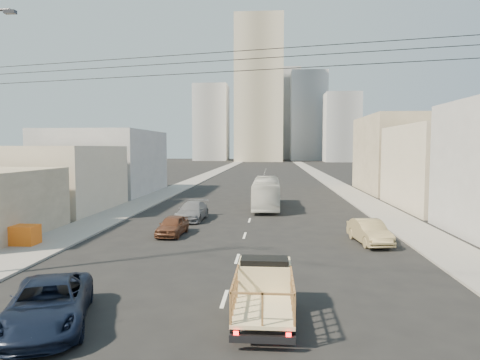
# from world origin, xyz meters

# --- Properties ---
(ground) EXTENTS (420.00, 420.00, 0.00)m
(ground) POSITION_xyz_m (0.00, 0.00, 0.00)
(ground) COLOR black
(ground) RESTS_ON ground
(sidewalk_left) EXTENTS (3.50, 180.00, 0.12)m
(sidewalk_left) POSITION_xyz_m (-11.75, 70.00, 0.06)
(sidewalk_left) COLOR gray
(sidewalk_left) RESTS_ON ground
(sidewalk_right) EXTENTS (3.50, 180.00, 0.12)m
(sidewalk_right) POSITION_xyz_m (11.75, 70.00, 0.06)
(sidewalk_right) COLOR gray
(sidewalk_right) RESTS_ON ground
(lane_dashes) EXTENTS (0.15, 104.00, 0.01)m
(lane_dashes) POSITION_xyz_m (0.00, 53.00, 0.01)
(lane_dashes) COLOR silver
(lane_dashes) RESTS_ON ground
(flatbed_pickup) EXTENTS (1.95, 4.41, 1.90)m
(flatbed_pickup) POSITION_xyz_m (1.57, 0.17, 1.09)
(flatbed_pickup) COLOR beige
(flatbed_pickup) RESTS_ON ground
(navy_pickup) EXTENTS (4.11, 5.91, 1.50)m
(navy_pickup) POSITION_xyz_m (-5.48, -0.99, 0.75)
(navy_pickup) COLOR black
(navy_pickup) RESTS_ON ground
(city_bus) EXTENTS (2.49, 10.56, 2.94)m
(city_bus) POSITION_xyz_m (1.24, 27.24, 1.47)
(city_bus) COLOR silver
(city_bus) RESTS_ON ground
(sedan_brown) EXTENTS (1.76, 3.92, 1.31)m
(sedan_brown) POSITION_xyz_m (-4.83, 13.76, 0.65)
(sedan_brown) COLOR #58301F
(sedan_brown) RESTS_ON ground
(sedan_tan) EXTENTS (2.12, 4.55, 1.44)m
(sedan_tan) POSITION_xyz_m (7.78, 12.23, 0.72)
(sedan_tan) COLOR #978558
(sedan_tan) RESTS_ON ground
(sedan_grey) EXTENTS (2.22, 5.07, 1.45)m
(sedan_grey) POSITION_xyz_m (-4.65, 19.82, 0.72)
(sedan_grey) COLOR slate
(sedan_grey) RESTS_ON ground
(overhead_wires) EXTENTS (23.01, 5.02, 0.72)m
(overhead_wires) POSITION_xyz_m (0.00, 1.50, 8.97)
(overhead_wires) COLOR black
(overhead_wires) RESTS_ON ground
(crate_stack) EXTENTS (1.80, 1.20, 1.14)m
(crate_stack) POSITION_xyz_m (-13.00, 9.89, 0.69)
(crate_stack) COLOR orange
(crate_stack) RESTS_ON sidewalk_left
(bldg_right_mid) EXTENTS (11.00, 14.00, 8.00)m
(bldg_right_mid) POSITION_xyz_m (19.50, 28.00, 4.00)
(bldg_right_mid) COLOR #BDAF98
(bldg_right_mid) RESTS_ON ground
(bldg_right_far) EXTENTS (12.00, 16.00, 10.00)m
(bldg_right_far) POSITION_xyz_m (20.00, 44.00, 5.00)
(bldg_right_far) COLOR gray
(bldg_right_far) RESTS_ON ground
(bldg_left_mid) EXTENTS (11.00, 12.00, 6.00)m
(bldg_left_mid) POSITION_xyz_m (-19.00, 24.00, 3.00)
(bldg_left_mid) COLOR #BDAF98
(bldg_left_mid) RESTS_ON ground
(bldg_left_far) EXTENTS (12.00, 16.00, 8.00)m
(bldg_left_far) POSITION_xyz_m (-19.50, 39.00, 4.00)
(bldg_left_far) COLOR #98989A
(bldg_left_far) RESTS_ON ground
(high_rise_tower) EXTENTS (20.00, 20.00, 60.00)m
(high_rise_tower) POSITION_xyz_m (-4.00, 170.00, 30.00)
(high_rise_tower) COLOR #9D937A
(high_rise_tower) RESTS_ON ground
(midrise_ne) EXTENTS (16.00, 16.00, 40.00)m
(midrise_ne) POSITION_xyz_m (18.00, 185.00, 20.00)
(midrise_ne) COLOR gray
(midrise_ne) RESTS_ON ground
(midrise_nw) EXTENTS (15.00, 15.00, 34.00)m
(midrise_nw) POSITION_xyz_m (-26.00, 180.00, 17.00)
(midrise_nw) COLOR gray
(midrise_nw) RESTS_ON ground
(midrise_back) EXTENTS (18.00, 18.00, 44.00)m
(midrise_back) POSITION_xyz_m (6.00, 200.00, 22.00)
(midrise_back) COLOR #98989A
(midrise_back) RESTS_ON ground
(midrise_east) EXTENTS (14.00, 14.00, 28.00)m
(midrise_east) POSITION_xyz_m (30.00, 165.00, 14.00)
(midrise_east) COLOR gray
(midrise_east) RESTS_ON ground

